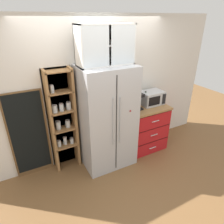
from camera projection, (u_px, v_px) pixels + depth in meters
The scene contains 12 objects.
ground_plane at pixel (108, 160), 3.82m from camera, with size 10.61×10.61×0.00m, color brown.
wall_back_cream at pixel (97, 91), 3.58m from camera, with size 4.92×0.10×2.55m, color silver.
refrigerator at pixel (107, 118), 3.43m from camera, with size 0.90×0.70×1.82m.
pantry_shelf_column at pixel (62, 119), 3.35m from camera, with size 0.47×0.27×1.80m.
counter_cabinet at pixel (145, 127), 4.03m from camera, with size 0.80×0.61×0.93m.
microwave at pixel (152, 98), 3.87m from camera, with size 0.44×0.33×0.26m.
coffee_maker at pixel (136, 101), 3.67m from camera, with size 0.17×0.20×0.31m.
mug_cream at pixel (146, 104), 3.82m from camera, with size 0.12×0.08×0.08m.
mug_charcoal at pixel (149, 105), 3.77m from camera, with size 0.11×0.08×0.09m.
bottle_green at pixel (145, 99), 3.82m from camera, with size 0.07×0.07×0.28m.
upper_cabinet at pixel (105, 45), 2.95m from camera, with size 0.87×0.32×0.59m.
chalkboard_menu at pixel (29, 135), 3.22m from camera, with size 0.60×0.04×1.50m.
Camera 1 is at (-1.35, -2.73, 2.49)m, focal length 31.86 mm.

